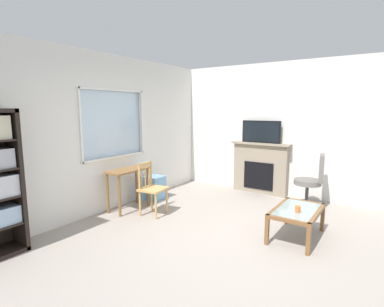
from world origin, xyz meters
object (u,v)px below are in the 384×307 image
object	(u,v)px
desk_under_window	(128,177)
wooden_chair	(152,188)
fireplace	(260,168)
coffee_table	(297,213)
plastic_drawer_unit	(153,187)
tv	(261,132)
office_chair	(313,178)
sippy_cup	(298,209)

from	to	relation	value
desk_under_window	wooden_chair	world-z (taller)	wooden_chair
fireplace	coffee_table	bearing A→B (deg)	-145.97
fireplace	plastic_drawer_unit	bearing A→B (deg)	135.38
tv	office_chair	xyz separation A→B (m)	(-0.42, -1.17, -0.77)
plastic_drawer_unit	fireplace	distance (m)	2.32
wooden_chair	sippy_cup	xyz separation A→B (m)	(0.31, -2.36, -0.00)
fireplace	tv	xyz separation A→B (m)	(-0.02, -0.00, 0.78)
tv	desk_under_window	bearing A→B (deg)	146.22
sippy_cup	tv	bearing A→B (deg)	33.38
fireplace	wooden_chair	bearing A→B (deg)	155.60
desk_under_window	tv	world-z (taller)	tv
tv	office_chair	world-z (taller)	tv
fireplace	coffee_table	size ratio (longest dim) A/B	1.34
desk_under_window	sippy_cup	bearing A→B (deg)	-83.06
wooden_chair	tv	world-z (taller)	tv
fireplace	office_chair	size ratio (longest dim) A/B	1.27
plastic_drawer_unit	office_chair	world-z (taller)	office_chair
wooden_chair	coffee_table	bearing A→B (deg)	-79.48
wooden_chair	fireplace	world-z (taller)	fireplace
tv	sippy_cup	size ratio (longest dim) A/B	9.20
fireplace	sippy_cup	xyz separation A→B (m)	(-2.01, -1.31, -0.09)
desk_under_window	plastic_drawer_unit	bearing A→B (deg)	3.97
desk_under_window	office_chair	world-z (taller)	office_chair
desk_under_window	fireplace	size ratio (longest dim) A/B	0.63
desk_under_window	coffee_table	world-z (taller)	desk_under_window
desk_under_window	sippy_cup	xyz separation A→B (m)	(0.35, -2.87, -0.13)
coffee_table	fireplace	bearing A→B (deg)	34.03
desk_under_window	sippy_cup	distance (m)	2.90
wooden_chair	sippy_cup	bearing A→B (deg)	-82.57
office_chair	sippy_cup	world-z (taller)	office_chair
desk_under_window	office_chair	bearing A→B (deg)	-54.95
tv	sippy_cup	distance (m)	2.53
wooden_chair	sippy_cup	size ratio (longest dim) A/B	10.00
plastic_drawer_unit	desk_under_window	bearing A→B (deg)	-176.03
coffee_table	sippy_cup	size ratio (longest dim) A/B	10.51
desk_under_window	office_chair	size ratio (longest dim) A/B	0.80
desk_under_window	office_chair	distance (m)	3.34
fireplace	coffee_table	xyz separation A→B (m)	(-1.88, -1.27, -0.19)
tv	office_chair	distance (m)	1.46
tv	plastic_drawer_unit	bearing A→B (deg)	135.06
wooden_chair	office_chair	world-z (taller)	office_chair
tv	coffee_table	size ratio (longest dim) A/B	0.88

